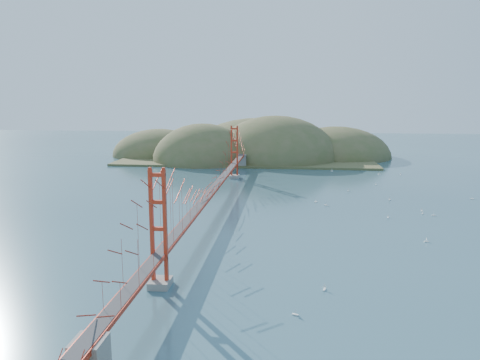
# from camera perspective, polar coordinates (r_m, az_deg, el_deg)

# --- Properties ---
(ground) EXTENTS (320.00, 320.00, 0.00)m
(ground) POSITION_cam_1_polar(r_m,az_deg,el_deg) (74.99, -3.44, -3.80)
(ground) COLOR #315462
(ground) RESTS_ON ground
(bridge) EXTENTS (2.20, 94.40, 12.00)m
(bridge) POSITION_cam_1_polar(r_m,az_deg,el_deg) (73.77, -3.48, 1.52)
(bridge) COLOR gray
(bridge) RESTS_ON ground
(far_headlands) EXTENTS (84.00, 58.00, 25.00)m
(far_headlands) POSITION_cam_1_polar(r_m,az_deg,el_deg) (141.74, 2.07, 2.94)
(far_headlands) COLOR brown
(far_headlands) RESTS_ON ground
(sailboat_3) EXTENTS (0.67, 0.67, 0.70)m
(sailboat_3) POSITION_cam_1_polar(r_m,az_deg,el_deg) (81.84, 9.22, -2.60)
(sailboat_3) COLOR white
(sailboat_3) RESTS_ON ground
(sailboat_16) EXTENTS (0.62, 0.62, 0.64)m
(sailboat_16) POSITION_cam_1_polar(r_m,az_deg,el_deg) (92.13, 13.08, -1.29)
(sailboat_16) COLOR white
(sailboat_16) RESTS_ON ground
(sailboat_14) EXTENTS (0.57, 0.57, 0.65)m
(sailboat_14) POSITION_cam_1_polar(r_m,az_deg,el_deg) (78.38, 21.36, -3.77)
(sailboat_14) COLOR white
(sailboat_14) RESTS_ON ground
(sailboat_2) EXTENTS (0.56, 0.46, 0.65)m
(sailboat_2) POSITION_cam_1_polar(r_m,az_deg,el_deg) (63.98, 21.77, -6.91)
(sailboat_2) COLOR white
(sailboat_2) RESTS_ON ground
(sailboat_6) EXTENTS (0.60, 0.60, 0.67)m
(sailboat_6) POSITION_cam_1_polar(r_m,az_deg,el_deg) (41.24, 6.76, -15.88)
(sailboat_6) COLOR white
(sailboat_6) RESTS_ON ground
(sailboat_8) EXTENTS (0.55, 0.55, 0.57)m
(sailboat_8) POSITION_cam_1_polar(r_m,az_deg,el_deg) (100.10, 16.22, -0.52)
(sailboat_8) COLOR white
(sailboat_8) RESTS_ON ground
(sailboat_4) EXTENTS (0.66, 0.66, 0.73)m
(sailboat_4) POSITION_cam_1_polar(r_m,az_deg,el_deg) (86.43, 17.77, -2.27)
(sailboat_4) COLOR white
(sailboat_4) RESTS_ON ground
(sailboat_15) EXTENTS (0.51, 0.59, 0.67)m
(sailboat_15) POSITION_cam_1_polar(r_m,az_deg,el_deg) (114.40, 18.99, 0.66)
(sailboat_15) COLOR white
(sailboat_15) RESTS_ON ground
(sailboat_12) EXTENTS (0.58, 0.58, 0.64)m
(sailboat_12) POSITION_cam_1_polar(r_m,az_deg,el_deg) (115.56, 11.15, 1.12)
(sailboat_12) COLOR white
(sailboat_12) RESTS_ON ground
(sailboat_1) EXTENTS (0.70, 0.70, 0.74)m
(sailboat_1) POSITION_cam_1_polar(r_m,az_deg,el_deg) (79.75, 10.44, -2.98)
(sailboat_1) COLOR white
(sailboat_1) RESTS_ON ground
(sailboat_17) EXTENTS (0.64, 0.61, 0.71)m
(sailboat_17) POSITION_cam_1_polar(r_m,az_deg,el_deg) (92.86, 26.45, -2.02)
(sailboat_17) COLOR white
(sailboat_17) RESTS_ON ground
(sailboat_10) EXTENTS (0.57, 0.63, 0.71)m
(sailboat_10) POSITION_cam_1_polar(r_m,az_deg,el_deg) (46.36, 10.25, -12.89)
(sailboat_10) COLOR white
(sailboat_10) RESTS_ON ground
(sailboat_7) EXTENTS (0.63, 0.54, 0.72)m
(sailboat_7) POSITION_cam_1_polar(r_m,az_deg,el_deg) (113.60, 16.60, 0.73)
(sailboat_7) COLOR white
(sailboat_7) RESTS_ON ground
(sailboat_0) EXTENTS (0.49, 0.56, 0.63)m
(sailboat_0) POSITION_cam_1_polar(r_m,az_deg,el_deg) (74.22, 17.59, -4.31)
(sailboat_0) COLOR white
(sailboat_0) RESTS_ON ground
(sailboat_extra_0) EXTENTS (0.60, 0.54, 0.67)m
(sailboat_extra_0) POSITION_cam_1_polar(r_m,az_deg,el_deg) (77.84, 22.54, -3.95)
(sailboat_extra_0) COLOR white
(sailboat_extra_0) RESTS_ON ground
(sailboat_extra_1) EXTENTS (0.52, 0.55, 0.62)m
(sailboat_extra_1) POSITION_cam_1_polar(r_m,az_deg,el_deg) (80.10, 21.26, -3.48)
(sailboat_extra_1) COLOR white
(sailboat_extra_1) RESTS_ON ground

